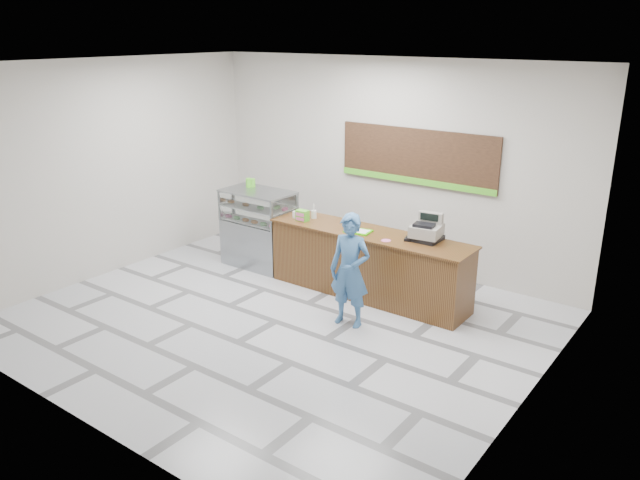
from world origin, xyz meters
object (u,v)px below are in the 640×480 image
Objects in this scene: serving_tray at (358,231)px; cash_register at (427,230)px; display_case at (259,228)px; customer at (350,270)px; sales_counter at (368,264)px.

cash_register is at bearing 8.10° from serving_tray.
display_case is 3.21× the size of serving_tray.
cash_register is 0.30× the size of customer.
display_case is at bearing 170.65° from serving_tray.
cash_register reaches higher than serving_tray.
sales_counter is 7.87× the size of serving_tray.
customer is at bearing -21.13° from display_case.
customer is (0.45, -0.89, -0.24)m from serving_tray.
serving_tray is (-0.99, -0.27, -0.14)m from cash_register.
customer reaches higher than display_case.
customer is (0.32, -0.98, 0.28)m from sales_counter.
sales_counter is 1.07m from customer.
display_case reaches higher than sales_counter.
sales_counter is 1.10m from cash_register.
cash_register is (0.86, 0.18, 0.66)m from sales_counter.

